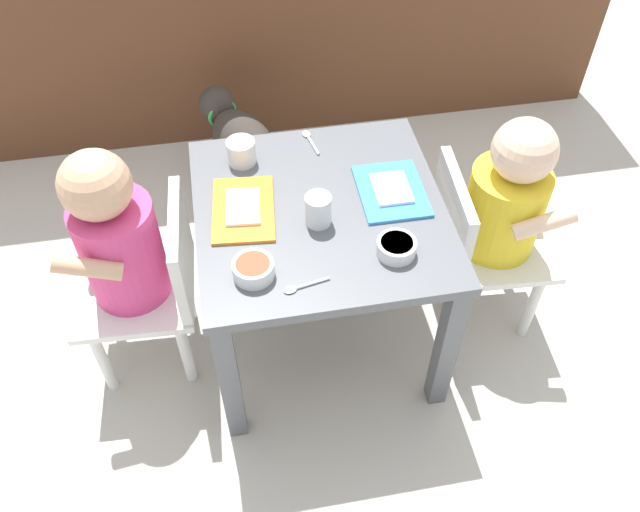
# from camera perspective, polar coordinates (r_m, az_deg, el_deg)

# --- Properties ---
(ground_plane) EXTENTS (7.00, 7.00, 0.00)m
(ground_plane) POSITION_cam_1_polar(r_m,az_deg,el_deg) (1.83, 0.00, -6.28)
(ground_plane) COLOR #B2ADA3
(dining_table) EXTENTS (0.56, 0.57, 0.46)m
(dining_table) POSITION_cam_1_polar(r_m,az_deg,el_deg) (1.53, 0.00, 2.01)
(dining_table) COLOR #515459
(dining_table) RESTS_ON ground
(seated_child_left) EXTENTS (0.29, 0.29, 0.67)m
(seated_child_left) POSITION_cam_1_polar(r_m,az_deg,el_deg) (1.53, -16.61, 0.91)
(seated_child_left) COLOR silver
(seated_child_left) RESTS_ON ground
(seated_child_right) EXTENTS (0.30, 0.30, 0.63)m
(seated_child_right) POSITION_cam_1_polar(r_m,az_deg,el_deg) (1.64, 15.47, 4.16)
(seated_child_right) COLOR silver
(seated_child_right) RESTS_ON ground
(dog) EXTENTS (0.27, 0.40, 0.30)m
(dog) POSITION_cam_1_polar(r_m,az_deg,el_deg) (2.10, -6.81, 9.81)
(dog) COLOR #332D28
(dog) RESTS_ON ground
(food_tray_left) EXTENTS (0.16, 0.22, 0.02)m
(food_tray_left) POSITION_cam_1_polar(r_m,az_deg,el_deg) (1.48, -6.66, 4.09)
(food_tray_left) COLOR orange
(food_tray_left) RESTS_ON dining_table
(food_tray_right) EXTENTS (0.15, 0.19, 0.02)m
(food_tray_right) POSITION_cam_1_polar(r_m,az_deg,el_deg) (1.52, 6.19, 5.66)
(food_tray_right) COLOR #388CD8
(food_tray_right) RESTS_ON dining_table
(water_cup_left) EXTENTS (0.07, 0.07, 0.06)m
(water_cup_left) POSITION_cam_1_polar(r_m,az_deg,el_deg) (1.59, -6.81, 8.85)
(water_cup_left) COLOR white
(water_cup_left) RESTS_ON dining_table
(water_cup_right) EXTENTS (0.06, 0.06, 0.07)m
(water_cup_right) POSITION_cam_1_polar(r_m,az_deg,el_deg) (1.42, -0.15, 3.89)
(water_cup_right) COLOR white
(water_cup_right) RESTS_ON dining_table
(cereal_bowl_left_side) EXTENTS (0.09, 0.09, 0.04)m
(cereal_bowl_left_side) POSITION_cam_1_polar(r_m,az_deg,el_deg) (1.33, -5.79, -1.11)
(cereal_bowl_left_side) COLOR white
(cereal_bowl_left_side) RESTS_ON dining_table
(veggie_bowl_near) EXTENTS (0.08, 0.08, 0.03)m
(veggie_bowl_near) POSITION_cam_1_polar(r_m,az_deg,el_deg) (1.38, 6.63, 0.79)
(veggie_bowl_near) COLOR white
(veggie_bowl_near) RESTS_ON dining_table
(spoon_by_left_tray) EXTENTS (0.03, 0.10, 0.01)m
(spoon_by_left_tray) POSITION_cam_1_polar(r_m,az_deg,el_deg) (1.65, -0.88, 10.02)
(spoon_by_left_tray) COLOR silver
(spoon_by_left_tray) RESTS_ON dining_table
(spoon_by_right_tray) EXTENTS (0.10, 0.03, 0.01)m
(spoon_by_right_tray) POSITION_cam_1_polar(r_m,az_deg,el_deg) (1.32, -1.59, -2.64)
(spoon_by_right_tray) COLOR silver
(spoon_by_right_tray) RESTS_ON dining_table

